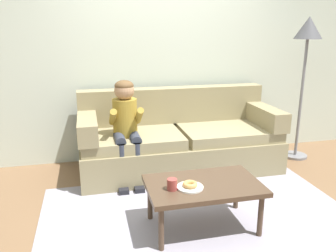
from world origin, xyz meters
The scene contains 10 objects.
ground centered at (0.00, 0.00, 0.00)m, with size 10.00×10.00×0.00m, color brown.
wall_back centered at (0.00, 1.40, 1.40)m, with size 8.00×0.10×2.80m, color beige.
area_rug centered at (0.00, -0.25, 0.01)m, with size 2.76×1.67×0.01m, color #9993A3.
couch centered at (0.12, 0.85, 0.34)m, with size 2.27×0.90×0.93m.
coffee_table centered at (-0.02, -0.44, 0.36)m, with size 0.93×0.58×0.41m.
person_child centered at (-0.52, 0.64, 0.67)m, with size 0.34×0.58×1.10m.
plate centered at (-0.15, -0.50, 0.42)m, with size 0.21×0.21×0.01m, color white.
donut centered at (-0.15, -0.50, 0.44)m, with size 0.12×0.12×0.04m, color tan.
mug centered at (-0.30, -0.49, 0.45)m, with size 0.08×0.08×0.09m, color #993D38.
floor_lamp centered at (1.70, 0.86, 1.44)m, with size 0.33×0.33×1.76m.
Camera 1 is at (-0.89, -2.86, 1.62)m, focal length 36.73 mm.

